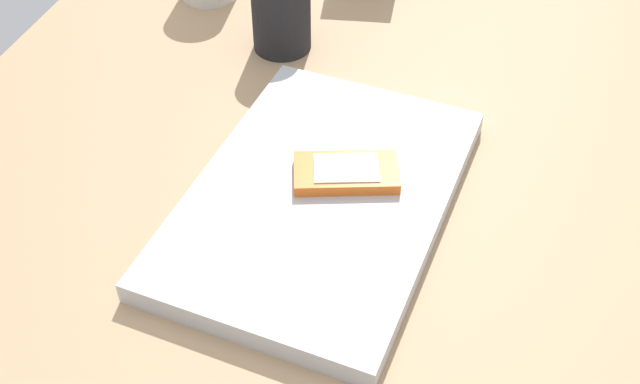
{
  "coord_description": "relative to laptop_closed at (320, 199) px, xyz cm",
  "views": [
    {
      "loc": [
        -52.42,
        -18.51,
        56.15
      ],
      "look_at": [
        -2.42,
        -3.06,
        5.0
      ],
      "focal_mm": 44.35,
      "sensor_mm": 36.0,
      "label": 1
    }
  ],
  "objects": [
    {
      "name": "laptop_closed",
      "position": [
        0.0,
        0.0,
        0.0
      ],
      "size": [
        35.52,
        25.6,
        2.22
      ],
      "primitive_type": "cube",
      "rotation": [
        0.0,
        0.0,
        -0.09
      ],
      "color": "#B7BABC",
      "rests_on": "desk_surface"
    },
    {
      "name": "desk_surface",
      "position": [
        2.42,
        3.06,
        -2.61
      ],
      "size": [
        120.0,
        80.0,
        3.0
      ],
      "primitive_type": "cube",
      "color": "tan",
      "rests_on": "ground"
    },
    {
      "name": "pen_cup",
      "position": [
        24.34,
        12.17,
        3.92
      ],
      "size": [
        6.8,
        6.8,
        10.07
      ],
      "primitive_type": "cylinder",
      "color": "black",
      "rests_on": "desk_surface"
    },
    {
      "name": "cell_phone_on_laptop",
      "position": [
        2.46,
        -1.82,
        1.71
      ],
      "size": [
        7.99,
        10.9,
        1.27
      ],
      "color": "orange",
      "rests_on": "laptop_closed"
    }
  ]
}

